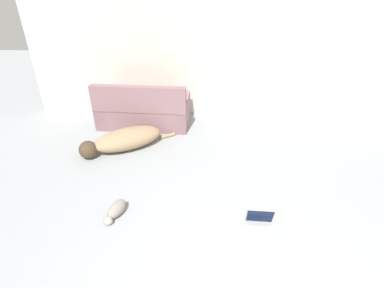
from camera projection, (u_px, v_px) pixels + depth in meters
name	position (u px, v px, depth m)	size (l,w,h in m)	color
wall_back	(231.00, 55.00, 5.78)	(7.90, 0.06, 2.46)	beige
couch	(144.00, 111.00, 5.79)	(1.76, 0.92, 0.89)	gray
dog	(124.00, 140.00, 5.06)	(1.54, 1.07, 0.34)	#A38460
cat	(116.00, 210.00, 3.71)	(0.26, 0.48, 0.17)	gray
laptop_open	(260.00, 223.00, 3.51)	(0.35, 0.37, 0.26)	#B7B7BC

